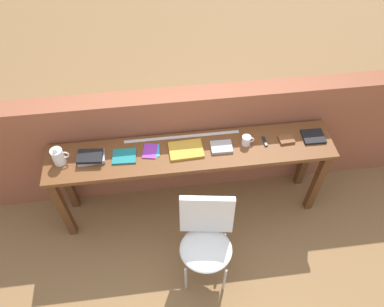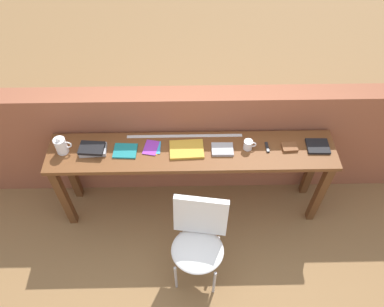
% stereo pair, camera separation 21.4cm
% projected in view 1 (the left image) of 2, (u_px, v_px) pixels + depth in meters
% --- Properties ---
extents(ground_plane, '(40.00, 40.00, 0.00)m').
position_uv_depth(ground_plane, '(195.00, 231.00, 3.71)').
color(ground_plane, olive).
extents(brick_wall_back, '(6.00, 0.20, 1.23)m').
position_uv_depth(brick_wall_back, '(187.00, 142.00, 3.64)').
color(brick_wall_back, '#935138').
rests_on(brick_wall_back, ground).
extents(sideboard, '(2.50, 0.44, 0.88)m').
position_uv_depth(sideboard, '(191.00, 161.00, 3.33)').
color(sideboard, brown).
rests_on(sideboard, ground).
extents(chair_white_moulded, '(0.50, 0.51, 0.89)m').
position_uv_depth(chair_white_moulded, '(206.00, 237.00, 3.08)').
color(chair_white_moulded, white).
rests_on(chair_white_moulded, ground).
extents(pitcher_white, '(0.14, 0.10, 0.18)m').
position_uv_depth(pitcher_white, '(58.00, 156.00, 3.08)').
color(pitcher_white, white).
rests_on(pitcher_white, sideboard).
extents(book_stack_leftmost, '(0.23, 0.16, 0.06)m').
position_uv_depth(book_stack_leftmost, '(91.00, 157.00, 3.14)').
color(book_stack_leftmost, '#9E9EA3').
rests_on(book_stack_leftmost, sideboard).
extents(magazine_cycling, '(0.21, 0.17, 0.02)m').
position_uv_depth(magazine_cycling, '(124.00, 156.00, 3.17)').
color(magazine_cycling, '#19757A').
rests_on(magazine_cycling, sideboard).
extents(pamphlet_pile_colourful, '(0.16, 0.19, 0.01)m').
position_uv_depth(pamphlet_pile_colourful, '(151.00, 151.00, 3.22)').
color(pamphlet_pile_colourful, orange).
rests_on(pamphlet_pile_colourful, sideboard).
extents(book_open_centre, '(0.30, 0.22, 0.02)m').
position_uv_depth(book_open_centre, '(186.00, 150.00, 3.22)').
color(book_open_centre, gold).
rests_on(book_open_centre, sideboard).
extents(book_grey_hardcover, '(0.19, 0.14, 0.03)m').
position_uv_depth(book_grey_hardcover, '(221.00, 147.00, 3.23)').
color(book_grey_hardcover, '#9E9EA3').
rests_on(book_grey_hardcover, sideboard).
extents(mug, '(0.11, 0.08, 0.09)m').
position_uv_depth(mug, '(247.00, 140.00, 3.24)').
color(mug, white).
rests_on(mug, sideboard).
extents(multitool_folded, '(0.03, 0.11, 0.02)m').
position_uv_depth(multitool_folded, '(265.00, 141.00, 3.28)').
color(multitool_folded, black).
rests_on(multitool_folded, sideboard).
extents(leather_journal_brown, '(0.14, 0.11, 0.02)m').
position_uv_depth(leather_journal_brown, '(286.00, 140.00, 3.29)').
color(leather_journal_brown, brown).
rests_on(leather_journal_brown, sideboard).
extents(book_repair_rightmost, '(0.20, 0.17, 0.02)m').
position_uv_depth(book_repair_rightmost, '(313.00, 137.00, 3.31)').
color(book_repair_rightmost, black).
rests_on(book_repair_rightmost, sideboard).
extents(ruler_metal_back_edge, '(1.03, 0.03, 0.00)m').
position_uv_depth(ruler_metal_back_edge, '(182.00, 137.00, 3.33)').
color(ruler_metal_back_edge, silver).
rests_on(ruler_metal_back_edge, sideboard).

